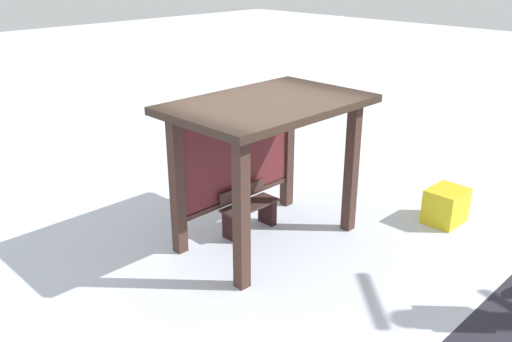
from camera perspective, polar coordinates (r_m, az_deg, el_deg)
name	(u,v)px	position (r m, az deg, el deg)	size (l,w,h in m)	color
ground_plane	(267,239)	(9.08, 1.19, -7.10)	(60.00, 60.00, 0.00)	white
bus_shelter	(261,132)	(8.47, 0.50, 4.08)	(3.07, 1.99, 2.34)	#422B24
bench_left_inside	(249,212)	(9.19, -0.73, -4.27)	(1.04, 0.40, 0.78)	#432B28
grit_bin	(446,206)	(10.08, 19.22, -3.43)	(0.70, 0.56, 0.61)	yellow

